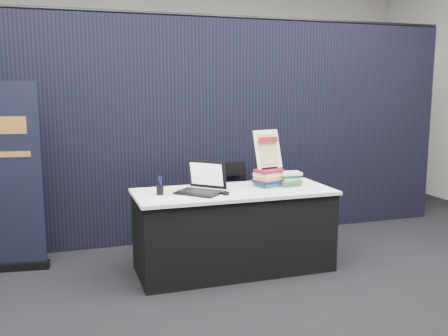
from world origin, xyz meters
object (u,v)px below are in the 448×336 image
book_stack_tall (269,178)px  info_sign (268,150)px  stacking_chair (233,199)px  display_table (234,230)px  book_stack_short (290,179)px  pullup_banner (3,189)px  laptop (197,186)px

book_stack_tall → info_sign: (-0.00, 0.03, 0.26)m
stacking_chair → info_sign: bearing=-82.1°
info_sign → stacking_chair: (-0.11, 0.68, -0.62)m
book_stack_tall → display_table: bearing=-168.8°
book_stack_short → pullup_banner: size_ratio=0.11×
pullup_banner → info_sign: bearing=-4.9°
pullup_banner → display_table: bearing=-9.9°
display_table → laptop: laptop is taller
pullup_banner → stacking_chair: pullup_banner is taller
book_stack_short → stacking_chair: bearing=111.8°
book_stack_tall → book_stack_short: bearing=-12.7°
info_sign → pullup_banner: size_ratio=0.22×
laptop → book_stack_short: 0.92m
info_sign → book_stack_tall: bearing=-102.7°
display_table → book_stack_tall: (0.37, 0.07, 0.46)m
pullup_banner → book_stack_tall: bearing=-5.6°
info_sign → pullup_banner: (-2.37, 0.53, -0.33)m
book_stack_short → pullup_banner: 2.64m
laptop → book_stack_short: bearing=45.4°
display_table → laptop: 0.56m
book_stack_tall → pullup_banner: (-2.37, 0.56, -0.06)m
display_table → info_sign: (0.37, 0.10, 0.72)m
book_stack_short → info_sign: info_sign is taller
pullup_banner → stacking_chair: 2.29m
book_stack_short → info_sign: bearing=159.2°
display_table → stacking_chair: 0.84m
info_sign → book_stack_short: bearing=-33.4°
book_stack_tall → pullup_banner: bearing=166.8°
book_stack_short → stacking_chair: 0.89m
display_table → book_stack_short: (0.57, 0.03, 0.44)m
display_table → book_stack_tall: size_ratio=6.20×
book_stack_short → laptop: bearing=-177.9°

